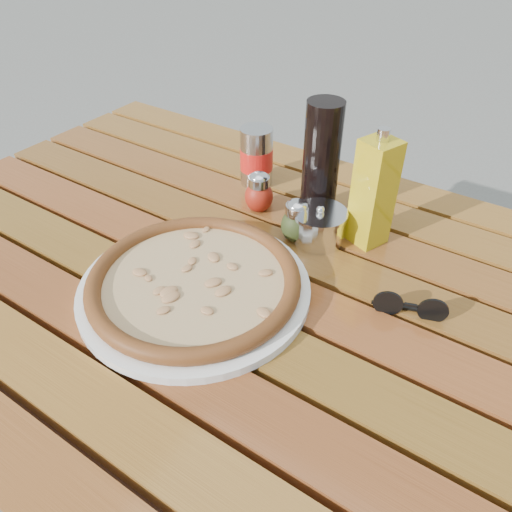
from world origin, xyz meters
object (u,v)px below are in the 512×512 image
Objects in this scene: pizza at (194,281)px; parmesan_tin at (319,226)px; pepper_shaker at (259,193)px; olive_oil_cruet at (374,193)px; plate at (195,288)px; sunglasses at (410,307)px; dark_bottle at (321,161)px; table at (250,310)px; oregano_shaker at (296,221)px; soda_can at (256,157)px.

parmesan_tin is (0.09, 0.23, 0.01)m from pizza.
olive_oil_cruet reaches higher than pepper_shaker.
olive_oil_cruet is at bearing 59.29° from plate.
plate is 0.91× the size of pizza.
sunglasses is (0.34, -0.11, -0.02)m from pepper_shaker.
pepper_shaker is 0.76× the size of sunglasses.
olive_oil_cruet is at bearing -12.92° from dark_bottle.
dark_bottle is 1.05× the size of olive_oil_cruet.
pepper_shaker is (-0.10, 0.17, 0.11)m from table.
dark_bottle reaches higher than oregano_shaker.
pepper_shaker is 0.68× the size of soda_can.
dark_bottle is at bearing 126.39° from sunglasses.
olive_oil_cruet reaches higher than oregano_shaker.
pizza is at bearing -71.88° from soda_can.
plate is at bearing 180.00° from pizza.
oregano_shaker is 0.04m from parmesan_tin.
parmesan_tin is at bearing 136.26° from sunglasses.
dark_bottle is at bearing 119.80° from parmesan_tin.
plate is 0.33m from sunglasses.
oregano_shaker is at bearing 73.82° from plate.
pizza is 1.89× the size of olive_oil_cruet.
plate is at bearing -106.18° from oregano_shaker.
dark_bottle is at bearing 95.49° from oregano_shaker.
table is at bearing -94.42° from oregano_shaker.
plate is at bearing -123.20° from table.
table is 0.23m from pepper_shaker.
plate is 0.25m from parmesan_tin.
oregano_shaker is at bearing 85.58° from table.
soda_can is 0.57× the size of olive_oil_cruet.
parmesan_tin is at bearing 67.65° from pizza.
parmesan_tin is (0.04, -0.07, -0.08)m from dark_bottle.
pepper_shaker is 0.39× the size of olive_oil_cruet.
pizza reaches higher than table.
pepper_shaker is at bearing -173.05° from olive_oil_cruet.
soda_can is at bearing 126.34° from pepper_shaker.
olive_oil_cruet is (0.10, 0.07, 0.06)m from oregano_shaker.
plate is at bearing -112.35° from parmesan_tin.
oregano_shaker is at bearing 73.82° from pizza.
oregano_shaker is at bearing -37.18° from soda_can.
parmesan_tin reaches higher than table.
plate is 4.39× the size of oregano_shaker.
parmesan_tin is (0.09, 0.23, 0.02)m from plate.
dark_bottle is at bearing 80.44° from plate.
sunglasses is at bearing -34.19° from dark_bottle.
sunglasses is at bearing 14.00° from table.
pizza is at bearing -174.41° from sunglasses.
plate is 1.64× the size of dark_bottle.
soda_can is (-0.06, 0.09, 0.02)m from pepper_shaker.
sunglasses is at bearing -46.99° from olive_oil_cruet.
parmesan_tin is at bearing -60.20° from dark_bottle.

